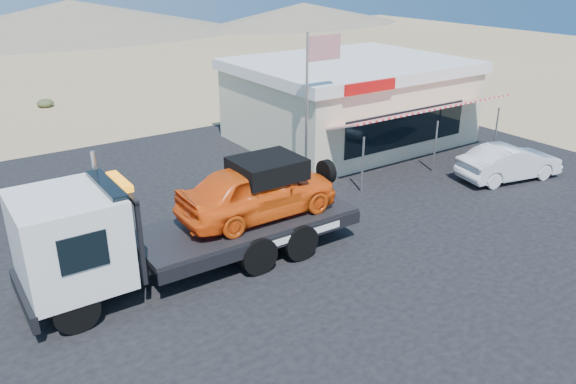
% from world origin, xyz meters
% --- Properties ---
extents(ground, '(120.00, 120.00, 0.00)m').
position_xyz_m(ground, '(0.00, 0.00, 0.00)').
color(ground, '#A0865B').
rests_on(ground, ground).
extents(asphalt_lot, '(32.00, 24.00, 0.02)m').
position_xyz_m(asphalt_lot, '(2.00, 3.00, 0.01)').
color(asphalt_lot, black).
rests_on(asphalt_lot, ground).
extents(tow_truck, '(9.59, 2.84, 3.21)m').
position_xyz_m(tow_truck, '(-1.43, 1.55, 1.72)').
color(tow_truck, black).
rests_on(tow_truck, asphalt_lot).
extents(white_sedan, '(4.55, 2.36, 1.43)m').
position_xyz_m(white_sedan, '(12.35, 0.97, 0.73)').
color(white_sedan, silver).
rests_on(white_sedan, asphalt_lot).
extents(jerky_store, '(10.40, 9.97, 3.90)m').
position_xyz_m(jerky_store, '(10.50, 8.97, 1.99)').
color(jerky_store, beige).
rests_on(jerky_store, asphalt_lot).
extents(flagpole, '(1.55, 0.10, 6.00)m').
position_xyz_m(flagpole, '(4.93, 4.50, 3.76)').
color(flagpole, '#99999E').
rests_on(flagpole, asphalt_lot).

